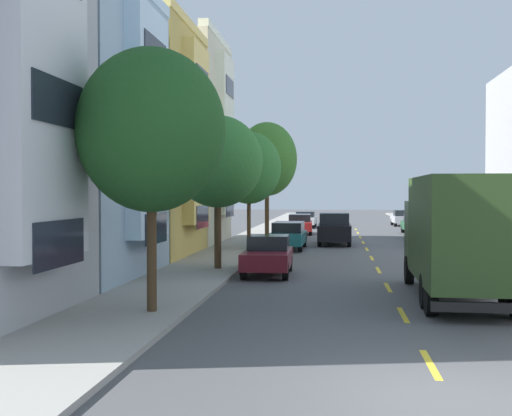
# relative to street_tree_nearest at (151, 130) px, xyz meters

# --- Properties ---
(ground_plane) EXTENTS (160.00, 160.00, 0.00)m
(ground_plane) POSITION_rel_street_tree_nearest_xyz_m (6.40, 23.97, -4.75)
(ground_plane) COLOR #4C4C4F
(sidewalk_left) EXTENTS (3.20, 120.00, 0.14)m
(sidewalk_left) POSITION_rel_street_tree_nearest_xyz_m (-0.70, 21.97, -4.68)
(sidewalk_left) COLOR #99968E
(sidewalk_left) RESTS_ON ground_plane
(sidewalk_right) EXTENTS (3.20, 120.00, 0.14)m
(sidewalk_right) POSITION_rel_street_tree_nearest_xyz_m (13.50, 21.97, -4.68)
(sidewalk_right) COLOR #99968E
(sidewalk_right) RESTS_ON ground_plane
(lane_centerline_dashes) EXTENTS (0.14, 47.20, 0.01)m
(lane_centerline_dashes) POSITION_rel_street_tree_nearest_xyz_m (6.40, 18.47, -4.74)
(lane_centerline_dashes) COLOR yellow
(lane_centerline_dashes) RESTS_ON ground_plane
(townhouse_third_mustard) EXTENTS (13.17, 8.28, 11.46)m
(townhouse_third_mustard) POSITION_rel_street_tree_nearest_xyz_m (-8.48, 15.30, 0.78)
(townhouse_third_mustard) COLOR tan
(townhouse_third_mustard) RESTS_ON ground_plane
(townhouse_fourth_cream) EXTENTS (10.92, 8.28, 12.69)m
(townhouse_fourth_cream) POSITION_rel_street_tree_nearest_xyz_m (-7.35, 23.78, 1.40)
(townhouse_fourth_cream) COLOR beige
(townhouse_fourth_cream) RESTS_ON ground_plane
(street_tree_nearest) EXTENTS (3.78, 3.78, 6.71)m
(street_tree_nearest) POSITION_rel_street_tree_nearest_xyz_m (0.00, 0.00, 0.00)
(street_tree_nearest) COLOR #47331E
(street_tree_nearest) RESTS_ON sidewalk_left
(street_tree_second) EXTENTS (3.58, 3.58, 6.09)m
(street_tree_second) POSITION_rel_street_tree_nearest_xyz_m (0.00, 9.69, -0.37)
(street_tree_second) COLOR #47331E
(street_tree_second) RESTS_ON sidewalk_left
(street_tree_third) EXTENTS (3.49, 3.49, 6.31)m
(street_tree_third) POSITION_rel_street_tree_nearest_xyz_m (0.00, 19.37, -0.26)
(street_tree_third) COLOR #47331E
(street_tree_third) RESTS_ON sidewalk_left
(street_tree_farthest) EXTENTS (4.12, 4.12, 7.82)m
(street_tree_farthest) POSITION_rel_street_tree_nearest_xyz_m (0.00, 29.06, 0.68)
(street_tree_farthest) COLOR #47331E
(street_tree_farthest) RESTS_ON sidewalk_left
(delivery_box_truck) EXTENTS (2.53, 8.21, 3.62)m
(delivery_box_truck) POSITION_rel_street_tree_nearest_xyz_m (8.20, 3.50, -2.72)
(delivery_box_truck) COLOR #2D471E
(delivery_box_truck) RESTS_ON ground_plane
(parked_pickup_sky) EXTENTS (2.10, 5.34, 1.73)m
(parked_pickup_sky) POSITION_rel_street_tree_nearest_xyz_m (10.86, 23.48, -3.92)
(parked_pickup_sky) COLOR #7A9EC6
(parked_pickup_sky) RESTS_ON ground_plane
(parked_sedan_charcoal) EXTENTS (1.82, 4.51, 1.43)m
(parked_sedan_charcoal) POSITION_rel_street_tree_nearest_xyz_m (10.63, 29.07, -4.00)
(parked_sedan_charcoal) COLOR #333338
(parked_sedan_charcoal) RESTS_ON ground_plane
(parked_hatchback_burgundy) EXTENTS (1.81, 4.03, 1.50)m
(parked_hatchback_burgundy) POSITION_rel_street_tree_nearest_xyz_m (2.09, 8.87, -3.99)
(parked_hatchback_burgundy) COLOR maroon
(parked_hatchback_burgundy) RESTS_ON ground_plane
(parked_hatchback_navy) EXTENTS (1.80, 4.03, 1.50)m
(parked_hatchback_navy) POSITION_rel_street_tree_nearest_xyz_m (10.73, 13.55, -3.99)
(parked_hatchback_navy) COLOR navy
(parked_hatchback_navy) RESTS_ON ground_plane
(parked_wagon_red) EXTENTS (1.96, 4.75, 1.50)m
(parked_wagon_red) POSITION_rel_street_tree_nearest_xyz_m (2.01, 33.84, -3.94)
(parked_wagon_red) COLOR #AD1E1E
(parked_wagon_red) RESTS_ON ground_plane
(parked_wagon_teal) EXTENTS (1.92, 4.74, 1.50)m
(parked_wagon_teal) POSITION_rel_street_tree_nearest_xyz_m (2.05, 20.56, -3.94)
(parked_wagon_teal) COLOR #195B60
(parked_wagon_teal) RESTS_ON ground_plane
(parked_sedan_forest) EXTENTS (1.83, 4.51, 1.43)m
(parked_sedan_forest) POSITION_rel_street_tree_nearest_xyz_m (10.68, 35.05, -4.00)
(parked_sedan_forest) COLOR #194C28
(parked_sedan_forest) RESTS_ON ground_plane
(parked_hatchback_silver) EXTENTS (1.85, 4.05, 1.50)m
(parked_hatchback_silver) POSITION_rel_street_tree_nearest_xyz_m (10.87, 47.19, -3.99)
(parked_hatchback_silver) COLOR #B2B5BA
(parked_hatchback_silver) RESTS_ON ground_plane
(parked_sedan_white) EXTENTS (1.90, 4.54, 1.43)m
(parked_sedan_white) POSITION_rel_street_tree_nearest_xyz_m (2.02, 43.37, -4.00)
(parked_sedan_white) COLOR silver
(parked_sedan_white) RESTS_ON ground_plane
(moving_black_sedan) EXTENTS (1.95, 4.80, 1.93)m
(moving_black_sedan) POSITION_rel_street_tree_nearest_xyz_m (4.60, 24.12, -3.76)
(moving_black_sedan) COLOR black
(moving_black_sedan) RESTS_ON ground_plane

